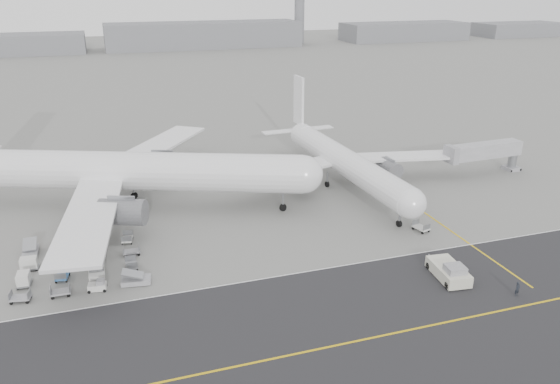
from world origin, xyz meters
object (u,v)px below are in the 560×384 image
object	(u,v)px
airliner_b	(343,160)
ground_crew_a	(517,289)
pushback_tug	(449,271)
control_tower	(299,15)
airliner_a	(126,171)
jet_bridge	(485,152)

from	to	relation	value
airliner_b	ground_crew_a	distance (m)	42.85
pushback_tug	control_tower	bearing A→B (deg)	80.17
control_tower	pushback_tug	bearing A→B (deg)	-106.01
control_tower	airliner_a	size ratio (longest dim) A/B	0.50
airliner_a	ground_crew_a	world-z (taller)	airliner_a
pushback_tug	ground_crew_a	distance (m)	8.35
jet_bridge	ground_crew_a	distance (m)	46.80
airliner_b	airliner_a	bearing A→B (deg)	175.15
airliner_a	airliner_b	world-z (taller)	airliner_a
pushback_tug	jet_bridge	xyz separation A→B (m)	(30.33, 33.29, 3.57)
airliner_b	jet_bridge	bearing A→B (deg)	-8.39
pushback_tug	airliner_b	bearing A→B (deg)	94.70
ground_crew_a	airliner_b	bearing A→B (deg)	83.17
airliner_b	pushback_tug	distance (m)	36.40
airliner_a	pushback_tug	bearing A→B (deg)	-113.23
pushback_tug	jet_bridge	bearing A→B (deg)	53.85
ground_crew_a	control_tower	bearing A→B (deg)	62.35
jet_bridge	airliner_a	bearing A→B (deg)	173.91
airliner_b	pushback_tug	size ratio (longest dim) A/B	5.55
control_tower	airliner_a	distance (m)	264.40
control_tower	pushback_tug	size ratio (longest dim) A/B	3.46
pushback_tug	jet_bridge	size ratio (longest dim) A/B	0.51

